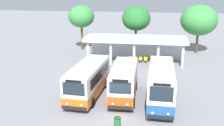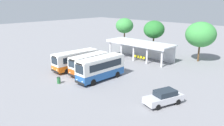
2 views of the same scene
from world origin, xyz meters
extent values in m
plane|color=gray|center=(0.00, 0.00, 0.00)|extent=(180.00, 180.00, 0.00)
cylinder|color=black|center=(-2.50, 0.66, 0.45)|extent=(0.27, 0.91, 0.90)
cylinder|color=black|center=(-4.63, 0.78, 0.45)|extent=(0.27, 0.91, 0.90)
cylinder|color=black|center=(-2.24, 5.52, 0.45)|extent=(0.27, 0.91, 0.90)
cylinder|color=black|center=(-4.37, 5.64, 0.45)|extent=(0.27, 0.91, 0.90)
cube|color=orange|center=(-3.44, 3.15, 0.84)|extent=(2.66, 7.96, 0.91)
cube|color=white|center=(-3.44, 3.15, 2.10)|extent=(2.66, 7.96, 1.63)
cube|color=white|center=(-3.44, 3.15, 2.98)|extent=(2.58, 7.72, 0.12)
cube|color=black|center=(-3.65, -0.80, 0.52)|extent=(2.13, 0.22, 0.28)
cube|color=#1E2833|center=(-3.65, -0.76, 2.15)|extent=(1.83, 0.15, 1.06)
cube|color=black|center=(-3.65, -0.76, 2.80)|extent=(1.34, 0.12, 0.24)
cube|color=#1E2833|center=(-2.32, 3.19, 2.15)|extent=(0.38, 6.27, 0.90)
cube|color=#1E2833|center=(-4.54, 3.31, 2.15)|extent=(0.38, 6.27, 0.90)
sphere|color=#EAEACC|center=(-3.04, -0.82, 0.83)|extent=(0.20, 0.20, 0.20)
sphere|color=#EAEACC|center=(-4.27, -0.76, 0.83)|extent=(0.20, 0.20, 0.20)
cylinder|color=black|center=(0.95, 1.21, 0.45)|extent=(0.24, 0.91, 0.90)
cylinder|color=black|center=(-1.09, 1.16, 0.45)|extent=(0.24, 0.91, 0.90)
cylinder|color=black|center=(0.84, 5.40, 0.45)|extent=(0.24, 0.91, 0.90)
cylinder|color=black|center=(-1.20, 5.34, 0.45)|extent=(0.24, 0.91, 0.90)
cube|color=#D14C14|center=(-0.12, 3.28, 0.90)|extent=(2.32, 6.81, 1.03)
cube|color=silver|center=(-0.12, 3.28, 2.17)|extent=(2.32, 6.81, 1.52)
cube|color=silver|center=(-0.12, 3.28, 2.98)|extent=(2.25, 6.61, 0.12)
cube|color=black|center=(-0.03, -0.13, 0.52)|extent=(2.03, 0.16, 0.28)
cube|color=#1E2833|center=(-0.03, -0.08, 2.22)|extent=(1.75, 0.10, 0.99)
cube|color=black|center=(-0.03, -0.08, 2.80)|extent=(1.28, 0.09, 0.24)
cube|color=#1E2833|center=(0.93, 3.41, 2.22)|extent=(0.19, 5.40, 0.83)
cube|color=#1E2833|center=(-1.19, 3.35, 2.22)|extent=(0.19, 5.40, 0.83)
sphere|color=#EAEACC|center=(0.56, -0.10, 0.83)|extent=(0.20, 0.20, 0.20)
sphere|color=#EAEACC|center=(-0.62, -0.13, 0.83)|extent=(0.20, 0.20, 0.20)
cylinder|color=black|center=(4.16, 0.18, 0.45)|extent=(0.23, 0.90, 0.90)
cylinder|color=black|center=(2.16, 0.20, 0.45)|extent=(0.23, 0.90, 0.90)
cylinder|color=black|center=(4.21, 4.90, 0.45)|extent=(0.23, 0.90, 0.90)
cylinder|color=black|center=(2.21, 4.92, 0.45)|extent=(0.23, 0.90, 0.90)
cube|color=#23569E|center=(3.19, 2.55, 0.91)|extent=(2.17, 7.63, 1.05)
cube|color=white|center=(3.19, 2.55, 2.33)|extent=(2.17, 7.63, 1.80)
cube|color=white|center=(3.19, 2.55, 3.29)|extent=(2.11, 7.40, 0.12)
cube|color=black|center=(3.15, -1.29, 0.52)|extent=(2.00, 0.12, 0.28)
cube|color=#1E2833|center=(3.15, -1.24, 2.38)|extent=(1.72, 0.07, 1.17)
cube|color=black|center=(3.15, -1.24, 3.11)|extent=(1.26, 0.06, 0.24)
cube|color=#1E2833|center=(4.23, 2.64, 2.38)|extent=(0.10, 6.09, 0.99)
cube|color=#1E2833|center=(2.15, 2.66, 2.38)|extent=(0.10, 6.09, 0.99)
sphere|color=#EAEACC|center=(3.73, -1.28, 0.83)|extent=(0.20, 0.20, 0.20)
sphere|color=#EAEACC|center=(2.57, -1.27, 0.83)|extent=(0.20, 0.20, 0.20)
cylinder|color=silver|center=(-6.26, 14.06, 1.60)|extent=(0.36, 0.36, 3.20)
cylinder|color=silver|center=(-3.18, 14.06, 1.60)|extent=(0.36, 0.36, 3.20)
cylinder|color=silver|center=(-0.11, 14.06, 1.60)|extent=(0.36, 0.36, 3.20)
cylinder|color=silver|center=(2.97, 14.06, 1.60)|extent=(0.36, 0.36, 3.20)
cylinder|color=silver|center=(6.05, 14.06, 1.60)|extent=(0.36, 0.36, 3.20)
cube|color=silver|center=(-0.11, 17.85, 1.60)|extent=(13.11, 0.20, 3.20)
cube|color=silver|center=(-0.11, 15.86, 3.30)|extent=(13.61, 4.69, 0.20)
cube|color=silver|center=(-0.11, 13.56, 3.06)|extent=(13.61, 0.10, 0.28)
cylinder|color=slate|center=(-0.52, 15.01, 0.22)|extent=(0.03, 0.03, 0.44)
cylinder|color=slate|center=(-0.87, 15.01, 0.22)|extent=(0.03, 0.03, 0.44)
cylinder|color=slate|center=(-0.52, 15.36, 0.22)|extent=(0.03, 0.03, 0.44)
cylinder|color=slate|center=(-0.87, 15.36, 0.22)|extent=(0.03, 0.03, 0.44)
cube|color=yellow|center=(-0.70, 15.19, 0.46)|extent=(0.44, 0.44, 0.04)
cube|color=yellow|center=(-0.70, 15.39, 0.66)|extent=(0.44, 0.04, 0.40)
cylinder|color=slate|center=(0.16, 15.05, 0.22)|extent=(0.03, 0.03, 0.44)
cylinder|color=slate|center=(-0.19, 15.05, 0.22)|extent=(0.03, 0.03, 0.44)
cylinder|color=slate|center=(0.16, 15.40, 0.22)|extent=(0.03, 0.03, 0.44)
cylinder|color=slate|center=(-0.19, 15.40, 0.22)|extent=(0.03, 0.03, 0.44)
cube|color=yellow|center=(-0.01, 15.22, 0.46)|extent=(0.44, 0.44, 0.04)
cube|color=yellow|center=(-0.01, 15.42, 0.66)|extent=(0.44, 0.04, 0.40)
cylinder|color=slate|center=(0.85, 15.04, 0.22)|extent=(0.03, 0.03, 0.44)
cylinder|color=slate|center=(0.50, 15.04, 0.22)|extent=(0.03, 0.03, 0.44)
cylinder|color=slate|center=(0.85, 15.40, 0.22)|extent=(0.03, 0.03, 0.44)
cylinder|color=slate|center=(0.50, 15.39, 0.22)|extent=(0.03, 0.03, 0.44)
cube|color=yellow|center=(0.67, 15.22, 0.46)|extent=(0.44, 0.44, 0.04)
cube|color=yellow|center=(0.67, 15.42, 0.66)|extent=(0.44, 0.04, 0.40)
cylinder|color=slate|center=(1.53, 15.03, 0.22)|extent=(0.03, 0.03, 0.44)
cylinder|color=slate|center=(1.18, 15.03, 0.22)|extent=(0.03, 0.03, 0.44)
cylinder|color=slate|center=(1.53, 15.39, 0.22)|extent=(0.03, 0.03, 0.44)
cylinder|color=slate|center=(1.18, 15.39, 0.22)|extent=(0.03, 0.03, 0.44)
cube|color=yellow|center=(1.36, 15.21, 0.46)|extent=(0.44, 0.44, 0.04)
cube|color=yellow|center=(1.36, 15.41, 0.66)|extent=(0.44, 0.04, 0.40)
cylinder|color=brown|center=(-0.46, 21.09, 1.84)|extent=(0.32, 0.32, 3.68)
ellipsoid|color=#28722D|center=(-0.46, 21.09, 5.29)|extent=(4.31, 4.31, 3.67)
cylinder|color=brown|center=(8.87, 22.28, 1.52)|extent=(0.32, 0.32, 3.04)
ellipsoid|color=green|center=(8.87, 22.28, 5.08)|extent=(5.44, 5.44, 4.63)
cylinder|color=brown|center=(-9.21, 21.85, 1.91)|extent=(0.32, 0.32, 3.82)
ellipsoid|color=green|center=(-9.21, 21.85, 5.37)|extent=(4.13, 4.13, 3.51)
cylinder|color=#266633|center=(0.10, -2.54, 0.42)|extent=(0.48, 0.48, 0.85)
torus|color=black|center=(0.10, -2.54, 0.87)|extent=(0.49, 0.49, 0.06)
camera|label=1|loc=(2.54, -19.81, 9.93)|focal=43.15mm
camera|label=2|loc=(25.55, -18.20, 11.02)|focal=35.81mm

